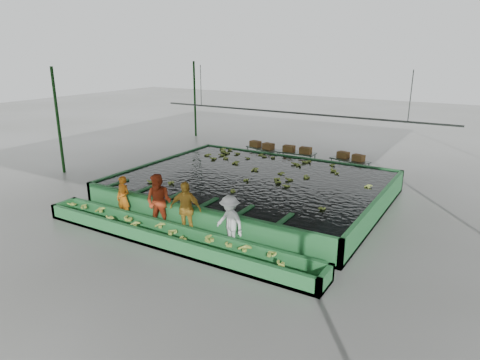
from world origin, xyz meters
The scene contains 21 objects.
ground centered at (0.00, 0.00, 0.00)m, with size 80.00×80.00×0.00m, color gray.
shed_roof centered at (0.00, 0.00, 5.00)m, with size 20.00×22.00×0.04m, color gray.
shed_posts centered at (0.00, 0.00, 2.50)m, with size 20.00×22.00×5.00m, color #103610, non-canonical shape.
flotation_tank centered at (0.00, 1.50, 0.45)m, with size 10.00×8.00×0.90m, color #2A773B, non-canonical shape.
tank_water centered at (0.00, 1.50, 0.85)m, with size 9.70×7.70×0.00m, color black.
sorting_trough centered at (0.00, -3.60, 0.25)m, with size 10.00×1.00×0.50m, color #2A773B, non-canonical shape.
cableway_rail centered at (0.00, 5.00, 3.00)m, with size 0.08×0.08×14.00m, color #59605B.
rail_hanger_left centered at (-5.00, 5.00, 4.00)m, with size 0.04×0.04×2.00m, color #59605B.
rail_hanger_right centered at (5.00, 5.00, 4.00)m, with size 0.04×0.04×2.00m, color #59605B.
worker_a centered at (-2.76, -2.80, 0.78)m, with size 0.57×0.37×1.55m, color #D06714.
worker_b centered at (-1.13, -2.80, 0.93)m, with size 0.91×0.71×1.87m, color #BD3D1C.
worker_c centered at (-0.03, -2.80, 0.90)m, with size 1.06×0.44×1.81m, color gold.
worker_d centered at (1.63, -2.80, 0.82)m, with size 1.06×0.61×1.64m, color white.
packing_table_left centered at (-2.13, 6.39, 0.43)m, with size 1.89×0.75×0.86m, color #59605B, non-canonical shape.
packing_table_mid centered at (-0.28, 6.38, 0.43)m, with size 1.91×0.76×0.87m, color #59605B, non-canonical shape.
packing_table_right centered at (2.42, 6.43, 0.41)m, with size 1.81×0.72×0.82m, color #59605B, non-canonical shape.
box_stack_left centered at (-2.21, 6.36, 0.86)m, with size 1.39×0.38×0.30m, color brown, non-canonical shape.
box_stack_mid centered at (-0.20, 6.30, 0.87)m, with size 1.41×0.39×0.30m, color brown, non-canonical shape.
box_stack_right centered at (2.42, 6.49, 0.82)m, with size 1.33×0.37×0.29m, color brown, non-canonical shape.
floating_bananas centered at (0.00, 2.30, 0.85)m, with size 9.37×6.39×0.13m, color #9BB641, non-canonical shape.
trough_bananas centered at (0.00, -3.60, 0.40)m, with size 8.33×0.56×0.11m, color #9BB641, non-canonical shape.
Camera 1 is at (7.96, -12.75, 5.73)m, focal length 32.00 mm.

